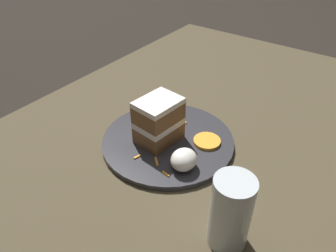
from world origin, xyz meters
name	(u,v)px	position (x,y,z in m)	size (l,w,h in m)	color
ground_plane	(178,148)	(0.00, 0.00, 0.00)	(6.00, 6.00, 0.00)	black
dining_table	(178,144)	(0.00, 0.00, 0.01)	(1.37, 0.82, 0.02)	#4C422D
plate	(168,141)	(-0.02, 0.01, 0.03)	(0.29, 0.29, 0.01)	#333338
cake_slice	(159,121)	(-0.03, 0.03, 0.09)	(0.10, 0.08, 0.10)	brown
cream_dollop	(184,160)	(-0.08, -0.07, 0.06)	(0.06, 0.05, 0.04)	white
orange_garnish	(207,141)	(0.02, -0.07, 0.04)	(0.06, 0.06, 0.01)	orange
carrot_shreds_scatter	(163,135)	(-0.02, 0.03, 0.04)	(0.21, 0.16, 0.00)	orange
drinking_glass	(230,217)	(-0.17, -0.21, 0.08)	(0.06, 0.06, 0.13)	silver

